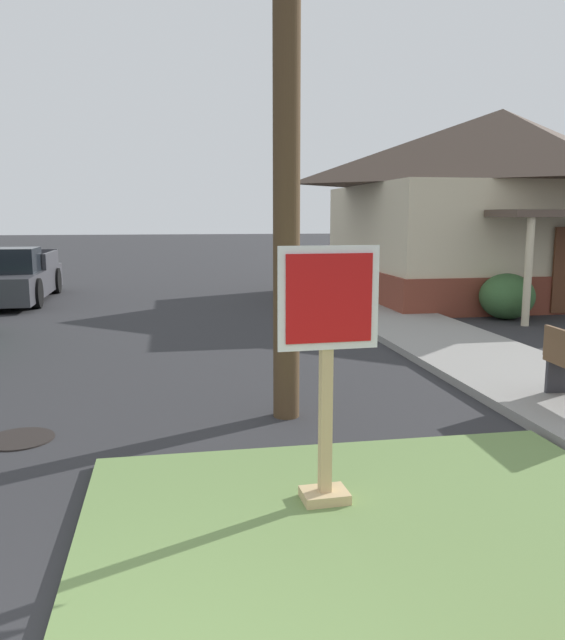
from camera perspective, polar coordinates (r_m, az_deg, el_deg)
name	(u,v)px	position (r m, az deg, el deg)	size (l,w,h in m)	color
grass_corner_patch	(419,580)	(4.36, 12.24, -22.04)	(4.40, 4.67, 0.08)	#668447
sidewalk_strip	(509,370)	(9.87, 19.82, -4.28)	(2.20, 19.44, 0.12)	gray
stop_sign	(327,380)	(4.83, 4.02, -5.40)	(0.78, 0.30, 2.01)	tan
manhole_cover	(19,439)	(7.21, -22.72, -9.90)	(0.70, 0.70, 0.02)	black
pickup_truck_charcoal	(8,279)	(18.64, -23.58, 3.43)	(2.23, 5.34, 1.48)	#38383D
corner_house	(498,202)	(19.13, 18.94, 10.05)	(8.58, 8.55, 5.23)	brown
shrub_near_porch	(507,296)	(15.02, 19.65, 2.03)	(1.21, 1.21, 1.03)	#376033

